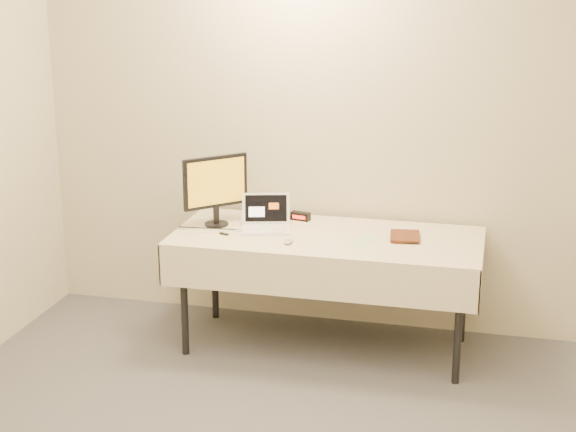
% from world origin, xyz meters
% --- Properties ---
extents(back_wall, '(4.00, 0.10, 2.70)m').
position_xyz_m(back_wall, '(0.00, 2.50, 1.35)').
color(back_wall, beige).
rests_on(back_wall, ground).
extents(table, '(1.86, 0.81, 0.74)m').
position_xyz_m(table, '(0.00, 2.05, 0.68)').
color(table, black).
rests_on(table, ground).
extents(laptop, '(0.35, 0.33, 0.20)m').
position_xyz_m(laptop, '(-0.39, 2.09, 0.79)').
color(laptop, white).
rests_on(laptop, table).
extents(monitor, '(0.32, 0.32, 0.44)m').
position_xyz_m(monitor, '(-0.72, 2.09, 1.00)').
color(monitor, black).
rests_on(monitor, table).
extents(book, '(0.17, 0.04, 0.23)m').
position_xyz_m(book, '(0.38, 2.09, 0.85)').
color(book, brown).
rests_on(book, table).
extents(alarm_clock, '(0.13, 0.08, 0.05)m').
position_xyz_m(alarm_clock, '(-0.23, 2.32, 0.76)').
color(alarm_clock, black).
rests_on(alarm_clock, table).
extents(clicker, '(0.05, 0.10, 0.02)m').
position_xyz_m(clicker, '(-0.19, 1.84, 0.75)').
color(clicker, '#B2B2B5').
rests_on(clicker, table).
extents(paper_form, '(0.16, 0.26, 0.00)m').
position_xyz_m(paper_form, '(0.23, 1.98, 0.74)').
color(paper_form, '#B4D8AC').
rests_on(paper_form, table).
extents(usb_dongle, '(0.06, 0.04, 0.01)m').
position_xyz_m(usb_dongle, '(-0.61, 1.91, 0.74)').
color(usb_dongle, black).
rests_on(usb_dongle, table).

